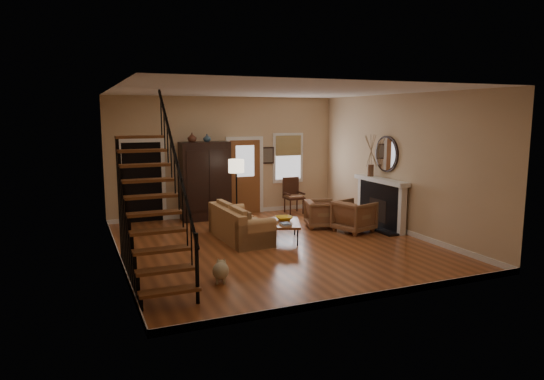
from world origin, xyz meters
name	(u,v)px	position (x,y,z in m)	size (l,w,h in m)	color
room	(231,169)	(-0.41, 1.76, 1.51)	(7.00, 7.33, 3.30)	#9C5027
staircase	(152,188)	(-2.78, -1.30, 1.60)	(0.94, 2.80, 3.20)	brown
fireplace	(382,198)	(3.13, 0.50, 0.74)	(0.33, 1.95, 2.30)	black
armoire	(205,181)	(-0.70, 3.15, 1.05)	(1.30, 0.60, 2.10)	black
vase_a	(192,137)	(-1.05, 3.05, 2.22)	(0.24, 0.24, 0.25)	#4C2619
vase_b	(207,138)	(-0.65, 3.05, 2.21)	(0.20, 0.20, 0.21)	#334C60
sofa	(240,224)	(-0.54, 0.72, 0.37)	(0.86, 1.99, 0.74)	tan
coffee_table	(285,231)	(0.36, 0.28, 0.21)	(0.64, 1.11, 0.42)	brown
bowl	(284,218)	(0.41, 0.43, 0.47)	(0.38, 0.38, 0.09)	yellow
books	(285,224)	(0.24, -0.02, 0.45)	(0.20, 0.28, 0.05)	beige
armchair_left	(354,216)	(2.24, 0.36, 0.38)	(0.82, 0.84, 0.77)	brown
armchair_right	(321,214)	(1.72, 1.07, 0.35)	(0.74, 0.76, 0.69)	brown
floor_lamp	(237,194)	(-0.22, 1.94, 0.86)	(0.39, 0.39, 1.71)	black
side_chair	(294,196)	(1.85, 2.95, 0.51)	(0.54, 0.54, 1.02)	#3E2013
dog	(221,272)	(-1.78, -1.82, 0.17)	(0.28, 0.48, 0.35)	#C4B286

